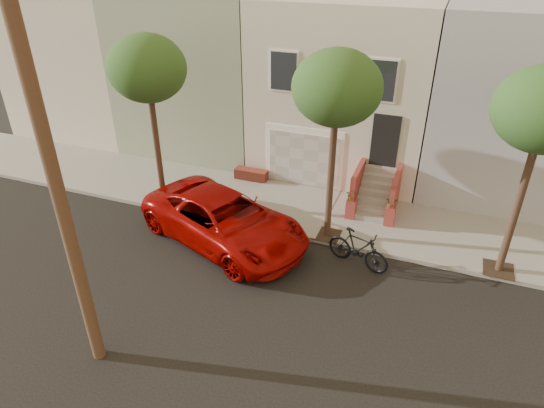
% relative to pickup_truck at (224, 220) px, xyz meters
% --- Properties ---
extents(ground, '(90.00, 90.00, 0.00)m').
position_rel_pickup_truck_xyz_m(ground, '(2.24, -2.53, -0.85)').
color(ground, black).
rests_on(ground, ground).
extents(sidewalk, '(40.00, 3.70, 0.15)m').
position_rel_pickup_truck_xyz_m(sidewalk, '(2.24, 2.82, -0.78)').
color(sidewalk, gray).
rests_on(sidewalk, ground).
extents(house_row, '(33.10, 11.70, 7.00)m').
position_rel_pickup_truck_xyz_m(house_row, '(2.24, 8.66, 2.79)').
color(house_row, '#BEB4A2').
rests_on(house_row, sidewalk).
extents(tree_left, '(2.70, 2.57, 6.30)m').
position_rel_pickup_truck_xyz_m(tree_left, '(-3.26, 1.37, 4.40)').
color(tree_left, '#2D2116').
rests_on(tree_left, sidewalk).
extents(tree_mid, '(2.70, 2.57, 6.30)m').
position_rel_pickup_truck_xyz_m(tree_mid, '(3.24, 1.37, 4.40)').
color(tree_mid, '#2D2116').
rests_on(tree_mid, sidewalk).
extents(pickup_truck, '(6.73, 4.81, 1.70)m').
position_rel_pickup_truck_xyz_m(pickup_truck, '(0.00, 0.00, 0.00)').
color(pickup_truck, '#990604').
rests_on(pickup_truck, ground).
extents(motorcycle, '(2.18, 1.19, 1.26)m').
position_rel_pickup_truck_xyz_m(motorcycle, '(4.52, 0.24, -0.22)').
color(motorcycle, black).
rests_on(motorcycle, ground).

